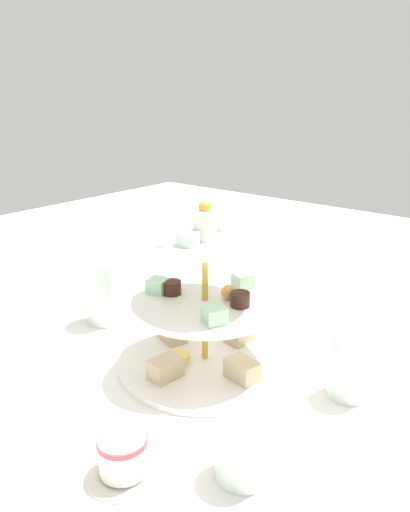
{
  "coord_description": "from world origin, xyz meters",
  "views": [
    {
      "loc": [
        0.54,
        0.44,
        0.42
      ],
      "look_at": [
        0.0,
        0.0,
        0.18
      ],
      "focal_mm": 34.33,
      "sensor_mm": 36.0,
      "label": 1
    }
  ],
  "objects_px": {
    "water_glass_short_left": "(243,448)",
    "butter_knife_right": "(10,406)",
    "water_glass_tall_right": "(105,291)",
    "water_glass_mid_back": "(349,366)",
    "butter_knife_left": "(275,299)",
    "teacup_with_saucer": "(123,457)",
    "tiered_serving_stand": "(205,317)"
  },
  "relations": [
    {
      "from": "water_glass_tall_right",
      "to": "water_glass_short_left",
      "type": "bearing_deg",
      "value": 69.08
    },
    {
      "from": "butter_knife_left",
      "to": "water_glass_mid_back",
      "type": "xyz_separation_m",
      "value": [
        0.23,
        0.26,
        0.05
      ]
    },
    {
      "from": "tiered_serving_stand",
      "to": "water_glass_mid_back",
      "type": "relative_size",
      "value": 2.96
    },
    {
      "from": "butter_knife_left",
      "to": "butter_knife_right",
      "type": "height_order",
      "value": "same"
    },
    {
      "from": "water_glass_short_left",
      "to": "tiered_serving_stand",
      "type": "bearing_deg",
      "value": -130.91
    },
    {
      "from": "water_glass_mid_back",
      "to": "butter_knife_right",
      "type": "bearing_deg",
      "value": -47.29
    },
    {
      "from": "water_glass_tall_right",
      "to": "water_glass_short_left",
      "type": "height_order",
      "value": "water_glass_tall_right"
    },
    {
      "from": "tiered_serving_stand",
      "to": "butter_knife_right",
      "type": "relative_size",
      "value": 1.66
    },
    {
      "from": "teacup_with_saucer",
      "to": "water_glass_mid_back",
      "type": "relative_size",
      "value": 0.94
    },
    {
      "from": "water_glass_tall_right",
      "to": "butter_knife_right",
      "type": "distance_m",
      "value": 0.29
    },
    {
      "from": "water_glass_tall_right",
      "to": "water_glass_mid_back",
      "type": "xyz_separation_m",
      "value": [
        -0.06,
        0.46,
        -0.01
      ]
    },
    {
      "from": "butter_knife_right",
      "to": "water_glass_mid_back",
      "type": "height_order",
      "value": "water_glass_mid_back"
    },
    {
      "from": "water_glass_short_left",
      "to": "butter_knife_right",
      "type": "distance_m",
      "value": 0.34
    },
    {
      "from": "water_glass_mid_back",
      "to": "tiered_serving_stand",
      "type": "bearing_deg",
      "value": -73.55
    },
    {
      "from": "water_glass_short_left",
      "to": "butter_knife_right",
      "type": "bearing_deg",
      "value": -72.84
    },
    {
      "from": "water_glass_tall_right",
      "to": "water_glass_mid_back",
      "type": "bearing_deg",
      "value": 97.27
    },
    {
      "from": "water_glass_tall_right",
      "to": "water_glass_short_left",
      "type": "relative_size",
      "value": 1.61
    },
    {
      "from": "water_glass_tall_right",
      "to": "water_glass_short_left",
      "type": "distance_m",
      "value": 0.47
    },
    {
      "from": "tiered_serving_stand",
      "to": "butter_knife_left",
      "type": "bearing_deg",
      "value": -171.07
    },
    {
      "from": "water_glass_short_left",
      "to": "teacup_with_saucer",
      "type": "bearing_deg",
      "value": -51.47
    },
    {
      "from": "water_glass_short_left",
      "to": "butter_knife_left",
      "type": "xyz_separation_m",
      "value": [
        -0.46,
        -0.23,
        -0.04
      ]
    },
    {
      "from": "tiered_serving_stand",
      "to": "teacup_with_saucer",
      "type": "relative_size",
      "value": 3.14
    },
    {
      "from": "water_glass_tall_right",
      "to": "butter_knife_left",
      "type": "height_order",
      "value": "water_glass_tall_right"
    },
    {
      "from": "tiered_serving_stand",
      "to": "water_glass_short_left",
      "type": "bearing_deg",
      "value": 49.09
    },
    {
      "from": "water_glass_tall_right",
      "to": "teacup_with_saucer",
      "type": "relative_size",
      "value": 1.34
    },
    {
      "from": "butter_knife_right",
      "to": "water_glass_mid_back",
      "type": "distance_m",
      "value": 0.48
    },
    {
      "from": "water_glass_short_left",
      "to": "water_glass_mid_back",
      "type": "height_order",
      "value": "water_glass_mid_back"
    },
    {
      "from": "tiered_serving_stand",
      "to": "water_glass_mid_back",
      "type": "height_order",
      "value": "tiered_serving_stand"
    },
    {
      "from": "butter_knife_left",
      "to": "water_glass_mid_back",
      "type": "distance_m",
      "value": 0.35
    },
    {
      "from": "water_glass_short_left",
      "to": "butter_knife_right",
      "type": "height_order",
      "value": "water_glass_short_left"
    },
    {
      "from": "butter_knife_right",
      "to": "water_glass_mid_back",
      "type": "xyz_separation_m",
      "value": [
        -0.33,
        0.35,
        0.05
      ]
    },
    {
      "from": "butter_knife_left",
      "to": "teacup_with_saucer",
      "type": "bearing_deg",
      "value": 83.65
    }
  ]
}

